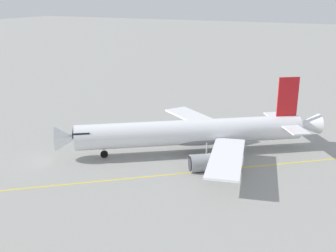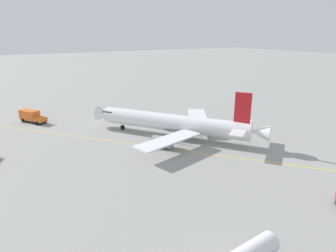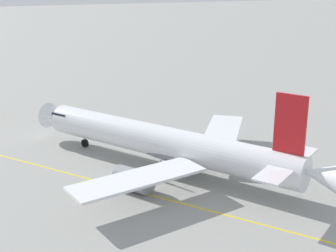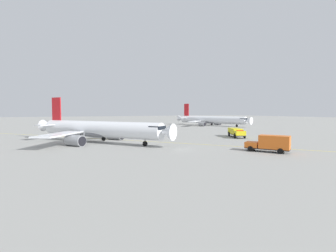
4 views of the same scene
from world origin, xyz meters
The scene contains 4 objects.
ground_plane centered at (0.00, 0.00, 0.00)m, with size 600.00×600.00×0.00m, color gray.
airliner_main centered at (-4.70, 3.41, 3.04)m, with size 34.53×27.35×11.16m.
catering_truck_truck centered at (-33.25, -21.79, 1.66)m, with size 7.85×6.02×3.10m.
taxiway_centreline centered at (0.52, -1.27, 0.00)m, with size 97.62×79.16×0.01m.
Camera 2 is at (47.45, -29.97, 22.13)m, focal length 31.81 mm.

